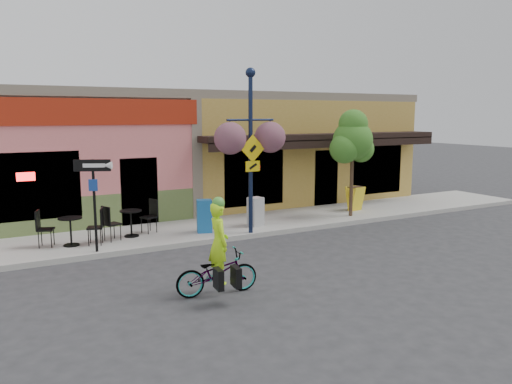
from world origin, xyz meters
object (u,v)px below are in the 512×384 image
Objects in this scene: newspaper_box_grey at (256,212)px; street_tree at (352,163)px; lamp_post at (251,152)px; newspaper_box_blue at (204,216)px; building at (183,149)px; bicycle at (217,273)px; one_way_sign at (95,206)px; cyclist_rider at (219,254)px.

street_tree reaches higher than newspaper_box_grey.
lamp_post is 4.95× the size of newspaper_box_blue.
street_tree reaches higher than newspaper_box_blue.
building is at bearing 121.46° from street_tree.
lamp_post is at bearing -139.02° from newspaper_box_grey.
newspaper_box_blue is at bearing 146.60° from lamp_post.
bicycle is 4.38m from one_way_sign.
lamp_post is 4.34m from street_tree.
lamp_post is 2.03× the size of one_way_sign.
one_way_sign is 8.80m from street_tree.
cyclist_rider is (-3.22, -10.77, -1.41)m from building.
cyclist_rider is at bearing -147.74° from street_tree.
bicycle is at bearing -106.91° from building.
newspaper_box_grey is at bearing 51.13° from lamp_post.
building is 4.86× the size of street_tree.
one_way_sign is at bearing 176.21° from newspaper_box_grey.
lamp_post is 1.30× the size of street_tree.
lamp_post reaches higher than one_way_sign.
bicycle is 0.39m from cyclist_rider.
one_way_sign is (-4.50, 0.05, -1.23)m from lamp_post.
cyclist_rider is 5.13m from lamp_post.
newspaper_box_grey is at bearing 19.32° from newspaper_box_blue.
building reaches higher than one_way_sign.
newspaper_box_grey is 0.24× the size of street_tree.
lamp_post is at bearing -93.43° from building.
building is 11.33m from cyclist_rider.
building is 19.93× the size of newspaper_box_grey.
street_tree is (7.08, 4.47, 1.18)m from cyclist_rider.
newspaper_box_blue is 1.08× the size of newspaper_box_grey.
building is 7.39m from street_tree.
one_way_sign is (-1.69, 3.96, 0.51)m from cyclist_rider.
building is 6.52m from newspaper_box_blue.
cyclist_rider is at bearing -106.66° from building.
street_tree reaches higher than cyclist_rider.
street_tree is (5.46, -0.19, 1.38)m from newspaper_box_blue.
building is 6.87m from lamp_post.
lamp_post reaches higher than bicycle.
newspaper_box_blue is at bearing -13.72° from bicycle.
lamp_post reaches higher than street_tree.
one_way_sign is at bearing -176.70° from street_tree.
lamp_post is (2.86, 3.92, 2.13)m from bicycle.
bicycle is 1.03× the size of cyclist_rider.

